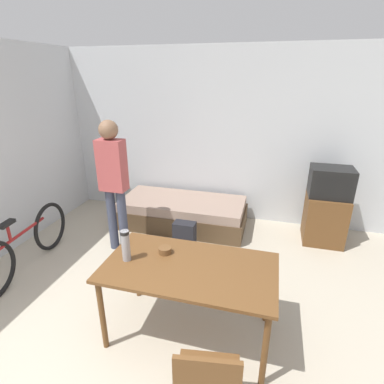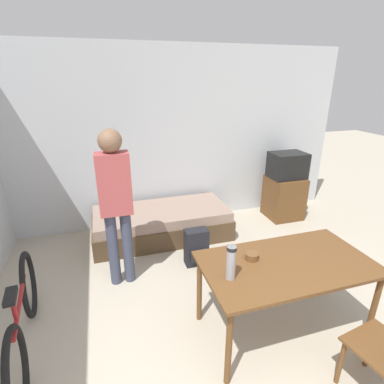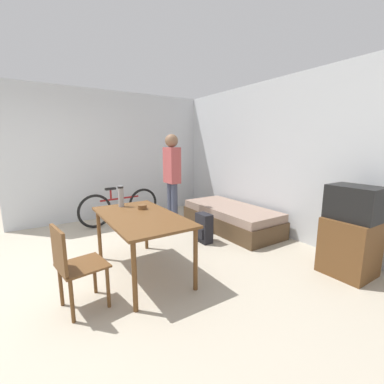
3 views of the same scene
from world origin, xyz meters
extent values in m
cube|color=silver|center=(0.00, 3.69, 1.35)|extent=(5.71, 0.06, 2.70)
cube|color=#4C3823|center=(-0.27, 3.14, 0.15)|extent=(1.97, 0.89, 0.30)
cube|color=gray|center=(-0.27, 3.14, 0.37)|extent=(1.91, 0.87, 0.14)
cube|color=brown|center=(1.83, 3.21, 0.35)|extent=(0.54, 0.53, 0.70)
cube|color=black|center=(1.83, 3.21, 0.91)|extent=(0.55, 0.41, 0.41)
cube|color=black|center=(1.83, 3.02, 0.91)|extent=(0.45, 0.01, 0.32)
cube|color=brown|center=(0.42, 1.07, 0.73)|extent=(1.49, 0.82, 0.03)
cylinder|color=brown|center=(-0.26, 0.72, 0.36)|extent=(0.05, 0.05, 0.72)
cylinder|color=brown|center=(1.11, 0.72, 0.36)|extent=(0.05, 0.05, 0.72)
cylinder|color=brown|center=(-0.26, 1.41, 0.36)|extent=(0.05, 0.05, 0.72)
cylinder|color=brown|center=(1.11, 1.41, 0.36)|extent=(0.05, 0.05, 0.72)
cube|color=brown|center=(0.76, 0.33, 0.44)|extent=(0.48, 0.48, 0.02)
cylinder|color=brown|center=(0.90, 0.52, 0.21)|extent=(0.04, 0.04, 0.43)
cylinder|color=brown|center=(0.56, 0.47, 0.21)|extent=(0.04, 0.04, 0.43)
torus|color=black|center=(-1.84, 2.01, 0.33)|extent=(0.12, 0.66, 0.66)
torus|color=black|center=(-1.74, 0.99, 0.33)|extent=(0.12, 0.66, 0.66)
cylinder|color=maroon|center=(-1.79, 1.50, 0.51)|extent=(0.12, 0.80, 0.04)
cylinder|color=maroon|center=(-1.77, 1.31, 0.61)|extent=(0.04, 0.04, 0.20)
cube|color=black|center=(-1.77, 1.31, 0.73)|extent=(0.10, 0.21, 0.04)
cylinder|color=#3D4256|center=(-1.00, 2.24, 0.44)|extent=(0.12, 0.12, 0.88)
cylinder|color=#3D4256|center=(-0.84, 2.24, 0.44)|extent=(0.12, 0.12, 0.88)
cube|color=#B24C4C|center=(-0.92, 2.24, 1.21)|extent=(0.34, 0.20, 0.66)
sphere|color=#846047|center=(-0.92, 2.24, 1.66)|extent=(0.24, 0.24, 0.24)
cylinder|color=#99999E|center=(-0.14, 1.01, 0.89)|extent=(0.07, 0.07, 0.29)
cylinder|color=black|center=(-0.14, 1.01, 1.02)|extent=(0.08, 0.08, 0.03)
cylinder|color=brown|center=(0.15, 1.20, 0.78)|extent=(0.12, 0.12, 0.06)
cube|color=black|center=(0.00, 2.32, 0.24)|extent=(0.29, 0.17, 0.48)
cube|color=black|center=(0.00, 2.22, 0.17)|extent=(0.20, 0.03, 0.17)
camera|label=1|loc=(1.01, -1.01, 2.28)|focal=28.00mm
camera|label=2|loc=(-1.01, -0.78, 2.25)|focal=28.00mm
camera|label=3|loc=(3.28, -0.04, 1.60)|focal=24.00mm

